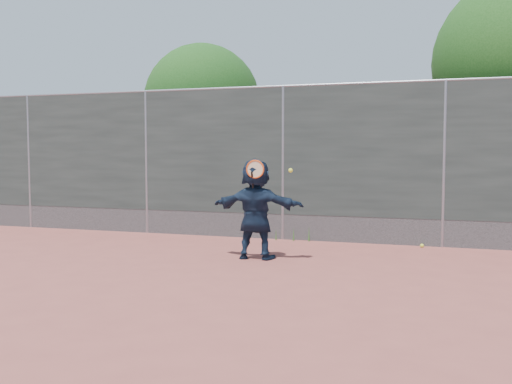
% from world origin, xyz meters
% --- Properties ---
extents(ground, '(80.00, 80.00, 0.00)m').
position_xyz_m(ground, '(0.00, 0.00, 0.00)').
color(ground, '#9E4C42').
rests_on(ground, ground).
extents(player, '(1.52, 0.52, 1.62)m').
position_xyz_m(player, '(0.13, 1.39, 0.81)').
color(player, '#152339').
rests_on(player, ground).
extents(ball_ground, '(0.07, 0.07, 0.07)m').
position_xyz_m(ball_ground, '(2.65, 3.33, 0.03)').
color(ball_ground, '#EAF736').
rests_on(ball_ground, ground).
extents(fence, '(20.00, 0.06, 3.03)m').
position_xyz_m(fence, '(-0.00, 3.50, 1.58)').
color(fence, '#38423D').
rests_on(fence, ground).
extents(swing_action, '(0.74, 0.13, 0.51)m').
position_xyz_m(swing_action, '(0.23, 1.19, 1.44)').
color(swing_action, '#EA4F16').
rests_on(swing_action, ground).
extents(tree_left, '(3.15, 3.00, 4.53)m').
position_xyz_m(tree_left, '(-2.85, 6.55, 2.94)').
color(tree_left, '#382314').
rests_on(tree_left, ground).
extents(weed_clump, '(0.68, 0.07, 0.30)m').
position_xyz_m(weed_clump, '(0.29, 3.38, 0.13)').
color(weed_clump, '#387226').
rests_on(weed_clump, ground).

